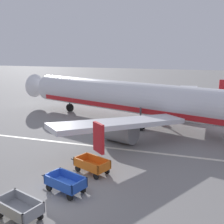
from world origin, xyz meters
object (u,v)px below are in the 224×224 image
Objects in this scene: baggage_cart_second_in_row at (19,208)px; baggage_cart_fourth_in_row at (92,165)px; baggage_cart_third_in_row at (65,183)px; airplane at (139,99)px.

baggage_cart_second_in_row and baggage_cart_fourth_in_row have the same top height.
baggage_cart_second_in_row is 1.00× the size of baggage_cart_third_in_row.
airplane is at bearing 86.38° from baggage_cart_third_in_row.
airplane reaches higher than baggage_cart_fourth_in_row.
baggage_cart_fourth_in_row is at bearing 75.34° from baggage_cart_second_in_row.
baggage_cart_second_in_row is 1.01× the size of baggage_cart_fourth_in_row.
airplane is at bearing 88.00° from baggage_cart_fourth_in_row.
airplane is 14.18m from baggage_cart_fourth_in_row.
airplane is 10.18× the size of baggage_cart_second_in_row.
baggage_cart_second_in_row is 3.42m from baggage_cart_third_in_row.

